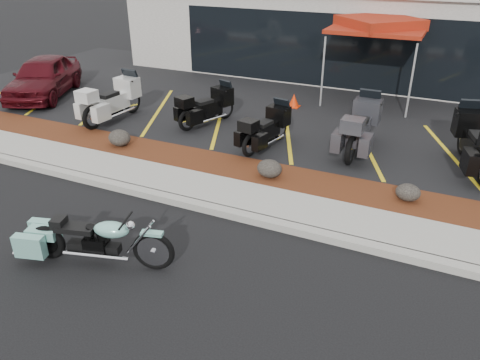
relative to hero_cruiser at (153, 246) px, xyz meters
The scene contains 18 objects.
ground 1.29m from the hero_cruiser, 92.72° to the left, with size 90.00×90.00×0.00m, color black.
curb 2.13m from the hero_cruiser, 91.55° to the left, with size 24.00×0.25×0.15m, color gray.
sidewalk 2.82m from the hero_cruiser, 91.16° to the left, with size 24.00×1.20×0.15m, color gray.
mulch_bed 4.01m from the hero_cruiser, 90.81° to the left, with size 24.00×1.20×0.16m, color #3D180D.
upper_lot 9.40m from the hero_cruiser, 90.34° to the left, with size 26.00×9.60×0.15m, color black.
dealership_building 15.73m from the hero_cruiser, 90.21° to the left, with size 18.00×8.16×4.00m.
boulder_left 5.39m from the hero_cruiser, 133.75° to the left, with size 0.61×0.51×0.43m, color black.
boulder_mid 3.85m from the hero_cruiser, 81.61° to the left, with size 0.58×0.48×0.41m, color black.
boulder_right 5.37m from the hero_cruiser, 48.17° to the left, with size 0.51×0.42×0.36m, color black.
hero_cruiser is the anchor object (origin of this frame).
touring_white 8.11m from the hero_cruiser, 128.90° to the left, with size 2.38×0.91×1.39m, color beige, non-canonical shape.
touring_black_front 7.36m from the hero_cruiser, 107.07° to the left, with size 2.06×0.79×1.20m, color black, non-canonical shape.
touring_black_mid 6.13m from the hero_cruiser, 90.44° to the left, with size 1.98×0.76×1.15m, color black, non-canonical shape.
touring_grey 7.36m from the hero_cruiser, 73.54° to the left, with size 2.43×0.93×1.41m, color #2F2F34, non-canonical shape.
touring_black_rear 8.42m from the hero_cruiser, 57.52° to the left, with size 2.49×0.95×1.45m, color black, non-canonical shape.
parked_car 11.11m from the hero_cruiser, 143.97° to the left, with size 1.62×4.02×1.37m, color #40090F.
traffic_cone 9.04m from the hero_cruiser, 94.06° to the left, with size 0.36×0.36×0.43m, color red.
popup_canopy 11.15m from the hero_cruiser, 82.17° to the left, with size 3.52×3.52×2.72m.
Camera 1 is at (4.06, -6.41, 4.93)m, focal length 35.00 mm.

